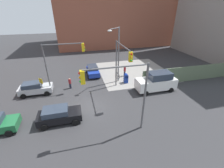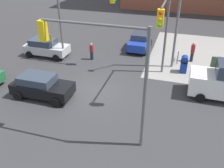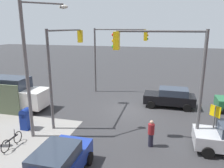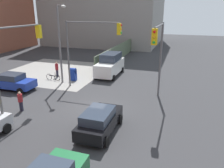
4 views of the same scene
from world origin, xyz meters
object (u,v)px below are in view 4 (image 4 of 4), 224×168
object	(u,v)px
bicycle_leaning_on_fence	(53,77)
traffic_signal_se_corner	(159,49)
traffic_signal_ne_corner	(87,41)
sedan_black	(100,120)
pedestrian_crossing	(20,101)
street_lamp_corner	(60,39)
coupe_blue	(14,82)
pedestrian_waiting	(57,69)
mailbox_blue	(73,74)
van_white_delivery	(110,65)
traffic_signal_nw_corner	(15,54)
smokestack	(16,7)

from	to	relation	value
bicycle_leaning_on_fence	traffic_signal_se_corner	bearing A→B (deg)	-105.09
traffic_signal_se_corner	traffic_signal_ne_corner	distance (m)	7.16
sedan_black	pedestrian_crossing	xyz separation A→B (m)	(1.07, 6.92, -0.03)
street_lamp_corner	sedan_black	bearing A→B (deg)	-137.79
street_lamp_corner	pedestrian_crossing	distance (m)	7.96
coupe_blue	pedestrian_waiting	world-z (taller)	pedestrian_waiting
mailbox_blue	pedestrian_crossing	size ratio (longest dim) A/B	0.90
sedan_black	coupe_blue	size ratio (longest dim) A/B	1.08
traffic_signal_ne_corner	van_white_delivery	world-z (taller)	traffic_signal_ne_corner
traffic_signal_nw_corner	coupe_blue	bearing A→B (deg)	46.64
van_white_delivery	pedestrian_crossing	xyz separation A→B (m)	(-11.47, 3.40, -0.46)
smokestack	traffic_signal_nw_corner	distance (m)	39.87
pedestrian_crossing	bicycle_leaning_on_fence	distance (m)	7.87
smokestack	bicycle_leaning_on_fence	bearing A→B (deg)	-134.31
sedan_black	street_lamp_corner	bearing A→B (deg)	42.21
mailbox_blue	sedan_black	size ratio (longest dim) A/B	0.34
street_lamp_corner	sedan_black	world-z (taller)	street_lamp_corner
smokestack	coupe_blue	bearing A→B (deg)	-141.30
traffic_signal_ne_corner	coupe_blue	distance (m)	8.18
traffic_signal_se_corner	coupe_blue	distance (m)	14.09
smokestack	pedestrian_waiting	world-z (taller)	smokestack
bicycle_leaning_on_fence	traffic_signal_ne_corner	bearing A→B (deg)	-102.82
traffic_signal_nw_corner	traffic_signal_ne_corner	xyz separation A→B (m)	(7.09, -2.14, 0.03)
smokestack	traffic_signal_nw_corner	size ratio (longest dim) A/B	2.50
street_lamp_corner	bicycle_leaning_on_fence	distance (m)	4.71
coupe_blue	van_white_delivery	bearing A→B (deg)	-43.08
smokestack	mailbox_blue	size ratio (longest dim) A/B	11.35
traffic_signal_nw_corner	street_lamp_corner	bearing A→B (deg)	7.85
traffic_signal_nw_corner	pedestrian_crossing	size ratio (longest dim) A/B	4.10
street_lamp_corner	bicycle_leaning_on_fence	size ratio (longest dim) A/B	4.57
traffic_signal_nw_corner	van_white_delivery	size ratio (longest dim) A/B	1.20
traffic_signal_ne_corner	pedestrian_waiting	size ratio (longest dim) A/B	3.59
traffic_signal_ne_corner	sedan_black	distance (m)	9.40
van_white_delivery	smokestack	bearing A→B (deg)	56.89
traffic_signal_nw_corner	pedestrian_crossing	xyz separation A→B (m)	(0.59, 0.70, -3.79)
pedestrian_waiting	pedestrian_crossing	bearing A→B (deg)	-24.49
traffic_signal_se_corner	street_lamp_corner	size ratio (longest dim) A/B	0.81
traffic_signal_nw_corner	coupe_blue	xyz separation A→B (m)	(4.30, 4.55, -3.76)
pedestrian_crossing	pedestrian_waiting	xyz separation A→B (m)	(8.80, 2.20, 0.13)
mailbox_blue	coupe_blue	xyz separation A→B (m)	(-4.49, 4.05, 0.08)
traffic_signal_ne_corner	pedestrian_crossing	bearing A→B (deg)	156.43
street_lamp_corner	mailbox_blue	bearing A→B (deg)	-23.13
pedestrian_crossing	traffic_signal_nw_corner	bearing A→B (deg)	120.19
sedan_black	coupe_blue	world-z (taller)	same
street_lamp_corner	sedan_black	xyz separation A→B (m)	(-8.01, -7.26, -3.86)
bicycle_leaning_on_fence	pedestrian_crossing	bearing A→B (deg)	-165.28
traffic_signal_nw_corner	pedestrian_waiting	bearing A→B (deg)	17.16
traffic_signal_ne_corner	traffic_signal_se_corner	bearing A→B (deg)	-106.66
street_lamp_corner	coupe_blue	distance (m)	6.14
coupe_blue	pedestrian_waiting	xyz separation A→B (m)	(5.09, -1.65, 0.11)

